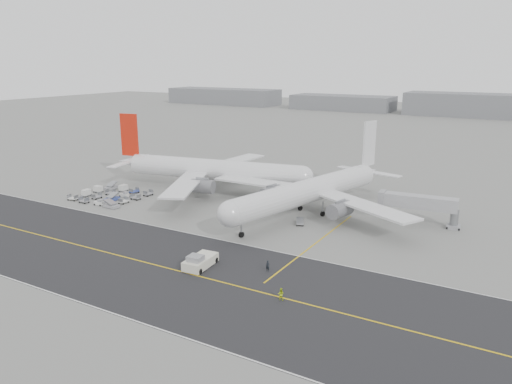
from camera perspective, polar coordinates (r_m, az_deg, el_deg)
The scene contains 11 objects.
ground at distance 106.53m, azimuth -9.34°, elevation -3.82°, with size 700.00×700.00×0.00m, color gray.
taxiway at distance 90.86m, azimuth -14.06°, elevation -7.41°, with size 220.00×59.00×0.03m.
horizon_buildings at distance 341.07m, azimuth 24.25°, elevation 7.84°, with size 520.00×28.00×28.00m, color slate, non-canonical shape.
airliner_a at distance 133.22m, azimuth -5.30°, elevation 2.59°, with size 56.20×55.13×19.54m.
airliner_b at distance 112.48m, azimuth 6.30°, elevation 0.19°, with size 52.79×54.01×18.97m.
pushback_tug at distance 84.89m, azimuth -6.44°, elevation -7.89°, with size 3.80×9.06×2.56m.
jet_bridge at distance 110.53m, azimuth 18.13°, elevation -1.27°, with size 17.12×4.69×6.41m.
gse_cluster at distance 131.48m, azimuth -16.22°, elevation -0.64°, with size 20.85×20.11×1.86m, color #9D9DA2, non-canonical shape.
stray_dolly at distance 106.07m, azimuth 5.04°, elevation -3.76°, with size 1.48×2.41×1.48m, color silver, non-canonical shape.
ground_crew_a at distance 82.85m, azimuth 1.35°, elevation -8.47°, with size 0.69×0.45×1.88m, color black.
ground_crew_b at distance 73.74m, azimuth 2.85°, elevation -11.57°, with size 0.90×0.70×1.85m, color #B6D218.
Camera 1 is at (64.75, -77.62, 33.65)m, focal length 35.00 mm.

